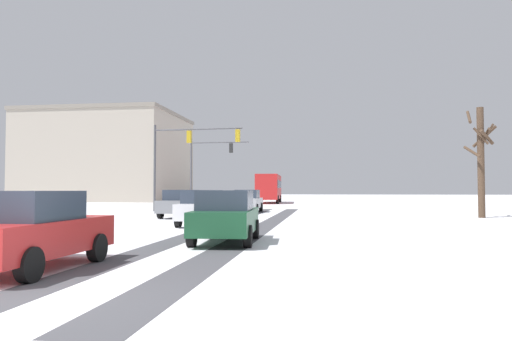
# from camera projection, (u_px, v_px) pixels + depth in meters

# --- Properties ---
(ground_plane) EXTENTS (300.00, 300.00, 0.00)m
(ground_plane) POSITION_uv_depth(u_px,v_px,m) (37.00, 303.00, 7.02)
(ground_plane) COLOR white
(wheel_track_left_lane) EXTENTS (0.92, 35.57, 0.01)m
(wheel_track_left_lane) POSITION_uv_depth(u_px,v_px,m) (224.00, 224.00, 23.10)
(wheel_track_left_lane) COLOR #4C4C51
(wheel_track_left_lane) RESTS_ON ground
(wheel_track_right_lane) EXTENTS (1.01, 35.57, 0.01)m
(wheel_track_right_lane) POSITION_uv_depth(u_px,v_px,m) (268.00, 224.00, 22.81)
(wheel_track_right_lane) COLOR #4C4C51
(wheel_track_right_lane) RESTS_ON ground
(sidewalk_kerb_right) EXTENTS (4.00, 35.57, 0.12)m
(sidewalk_kerb_right) POSITION_uv_depth(u_px,v_px,m) (465.00, 228.00, 20.03)
(sidewalk_kerb_right) COLOR white
(sidewalk_kerb_right) RESTS_ON ground
(traffic_signal_near_left) EXTENTS (6.84, 0.62, 6.50)m
(traffic_signal_near_left) POSITION_uv_depth(u_px,v_px,m) (185.00, 149.00, 35.97)
(traffic_signal_near_left) COLOR #47474C
(traffic_signal_near_left) RESTS_ON ground
(traffic_signal_far_left) EXTENTS (5.69, 0.39, 6.50)m
(traffic_signal_far_left) POSITION_uv_depth(u_px,v_px,m) (207.00, 160.00, 46.06)
(traffic_signal_far_left) COLOR #47474C
(traffic_signal_far_left) RESTS_ON ground
(car_silver_lead) EXTENTS (1.86, 4.11, 1.62)m
(car_silver_lead) POSITION_uv_depth(u_px,v_px,m) (248.00, 201.00, 34.90)
(car_silver_lead) COLOR #B7BABF
(car_silver_lead) RESTS_ON ground
(car_grey_second) EXTENTS (2.00, 4.18, 1.62)m
(car_grey_second) POSITION_uv_depth(u_px,v_px,m) (182.00, 204.00, 28.31)
(car_grey_second) COLOR slate
(car_grey_second) RESTS_ON ground
(car_white_third) EXTENTS (1.96, 4.16, 1.62)m
(car_white_third) POSITION_uv_depth(u_px,v_px,m) (203.00, 208.00, 22.06)
(car_white_third) COLOR silver
(car_white_third) RESTS_ON ground
(car_dark_green_fourth) EXTENTS (2.02, 4.19, 1.62)m
(car_dark_green_fourth) POSITION_uv_depth(u_px,v_px,m) (226.00, 216.00, 15.01)
(car_dark_green_fourth) COLOR #194C2D
(car_dark_green_fourth) RESTS_ON ground
(car_red_fifth) EXTENTS (1.86, 4.11, 1.62)m
(car_red_fifth) POSITION_uv_depth(u_px,v_px,m) (30.00, 230.00, 9.89)
(car_red_fifth) COLOR red
(car_red_fifth) RESTS_ON ground
(bus_oncoming) EXTENTS (3.06, 11.11, 3.38)m
(bus_oncoming) POSITION_uv_depth(u_px,v_px,m) (269.00, 187.00, 58.98)
(bus_oncoming) COLOR #B21E1E
(bus_oncoming) RESTS_ON ground
(bare_tree_sidewalk_mid) EXTENTS (1.91, 1.90, 6.45)m
(bare_tree_sidewalk_mid) POSITION_uv_depth(u_px,v_px,m) (481.00, 157.00, 28.22)
(bare_tree_sidewalk_mid) COLOR #4C3828
(bare_tree_sidewalk_mid) RESTS_ON ground
(office_building_far_left_block) EXTENTS (20.42, 18.42, 12.55)m
(office_building_far_left_block) POSITION_uv_depth(u_px,v_px,m) (109.00, 158.00, 70.52)
(office_building_far_left_block) COLOR #A89E8E
(office_building_far_left_block) RESTS_ON ground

